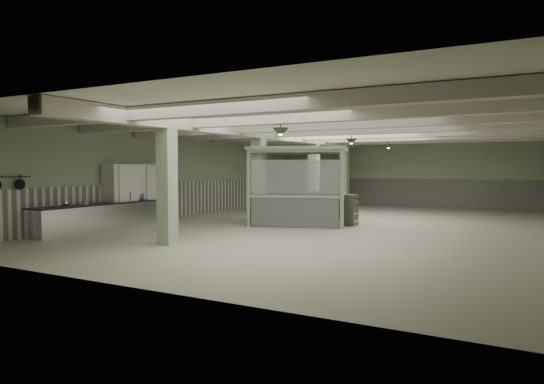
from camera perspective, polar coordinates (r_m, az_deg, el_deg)
The scene contains 32 objects.
floor at distance 17.62m, azimuth 7.14°, elevation -4.02°, with size 20.00×20.00×0.00m, color beige.
ceiling at distance 17.55m, azimuth 7.22°, elevation 7.73°, with size 14.00×20.00×0.02m, color white.
wall_back at distance 27.05m, azimuth 14.97°, elevation 2.17°, with size 14.00×0.02×3.60m, color #9FB08D.
wall_front at distance 8.97m, azimuth -16.91°, elevation 0.66°, with size 14.00×0.02×3.60m, color #9FB08D.
wall_left at distance 21.09m, azimuth -10.82°, elevation 2.01°, with size 0.02×20.00×3.60m, color #9FB08D.
wainscot_left at distance 21.11m, azimuth -10.74°, elevation -0.84°, with size 0.05×19.90×1.50m, color silver.
wainscot_back at distance 27.06m, azimuth 14.93°, elevation -0.06°, with size 13.90×0.05×1.50m, color silver.
girder at distance 18.59m, azimuth -0.03°, elevation 6.81°, with size 0.45×19.90×0.40m, color beige.
beam_a at distance 10.94m, azimuth -7.52°, elevation 9.66°, with size 13.90×0.35×0.32m, color beige.
beam_b at distance 13.03m, azimuth -0.94°, elevation 8.61°, with size 13.90×0.35×0.32m, color beige.
beam_c at distance 15.24m, azimuth 3.75°, elevation 7.79°, with size 13.90×0.35×0.32m, color beige.
beam_d at distance 17.54m, azimuth 7.22°, elevation 7.14°, with size 13.90×0.35×0.32m, color beige.
beam_e at distance 19.88m, azimuth 9.87°, elevation 6.63°, with size 13.90×0.35×0.32m, color beige.
beam_f at distance 22.25m, azimuth 11.96°, elevation 6.22°, with size 13.90×0.35×0.32m, color beige.
beam_g at distance 24.66m, azimuth 13.64°, elevation 5.88°, with size 13.90×0.35×0.32m, color beige.
column_a at distance 13.60m, azimuth -12.25°, elevation 1.47°, with size 0.42×0.42×3.60m, color #A9C59F.
column_b at distance 17.68m, azimuth -1.58°, elevation 1.88°, with size 0.42×0.42×3.60m, color #A9C59F.
column_c at distance 22.15m, azimuth 4.95°, elevation 2.09°, with size 0.42×0.42×3.60m, color #A9C59F.
column_d at distance 25.86m, azimuth 8.52°, elevation 2.20°, with size 0.42×0.42×3.60m, color #A9C59F.
hook_rail at distance 15.91m, azimuth -28.30°, elevation 1.58°, with size 0.02×0.02×1.20m, color black.
pendant_front at distance 12.76m, azimuth 1.03°, elevation 7.06°, with size 0.44×0.44×0.22m, color #2F3C2D.
pendant_mid at distance 17.81m, azimuth 9.31°, elevation 5.87°, with size 0.44×0.44×0.22m, color #2F3C2D.
pendant_back at distance 22.58m, azimuth 13.53°, elevation 5.21°, with size 0.44×0.44×0.22m, color #2F3C2D.
prep_counter at distance 17.55m, azimuth -19.08°, elevation -2.68°, with size 0.96×5.52×0.91m.
pitcher_near at distance 16.36m, azimuth -23.14°, elevation -1.11°, with size 0.19×0.22×0.28m, color silver, non-canonical shape.
pitcher_far at distance 19.18m, azimuth -13.71°, elevation -0.35°, with size 0.21×0.24×0.31m, color silver, non-canonical shape.
veg_colander at distance 18.52m, azimuth -15.53°, elevation -0.62°, with size 0.50×0.50×0.23m, color #424146, non-canonical shape.
orange_bowl at distance 16.99m, azimuth -21.15°, elevation -1.27°, with size 0.22×0.22×0.08m, color #B2B2B7.
skillet_far at distance 16.00m, azimuth -27.52°, elevation 0.81°, with size 0.30×0.30×0.04m, color black.
walkin_cooler at distance 18.59m, azimuth -15.88°, elevation -0.23°, with size 1.05×2.48×2.27m.
guard_booth at distance 18.33m, azimuth 3.22°, elevation 2.24°, with size 4.32×3.97×2.87m.
filing_cabinet at distance 17.88m, azimuth 9.33°, elevation -2.12°, with size 0.36×0.52×1.12m, color #535446.
Camera 1 is at (6.40, -16.28, 2.15)m, focal length 32.00 mm.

